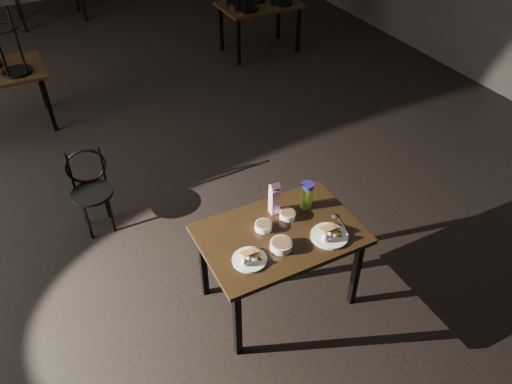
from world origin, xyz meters
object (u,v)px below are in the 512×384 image
juice_carton (274,199)px  bentwood_chair (90,185)px  main_table (280,240)px  water_bottle (307,195)px

juice_carton → bentwood_chair: size_ratio=0.35×
main_table → water_bottle: size_ratio=5.31×
juice_carton → bentwood_chair: 1.85m
main_table → juice_carton: 0.32m
main_table → juice_carton: juice_carton is taller
main_table → water_bottle: bearing=27.2°
juice_carton → bentwood_chair: bearing=130.7°
main_table → water_bottle: (0.33, 0.17, 0.19)m
juice_carton → water_bottle: juice_carton is taller
bentwood_chair → juice_carton: bearing=-43.3°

